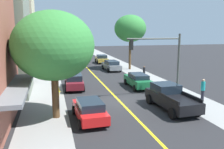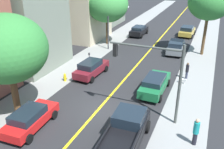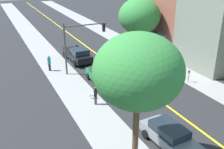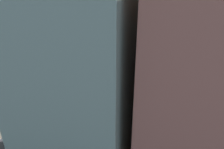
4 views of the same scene
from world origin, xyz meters
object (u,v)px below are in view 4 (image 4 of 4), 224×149
Objects in this scene: gold_sedan_right_curb at (28,56)px; pedestrian_black_shirt at (115,60)px; black_sedan_left_curb at (13,72)px; street_tree_left_near at (72,26)px; fire_hydrant at (132,96)px; small_dog at (121,64)px; parking_meter at (95,87)px; maroon_sedan_left_curb at (119,85)px; street_lamp at (52,59)px; grey_sedan_right_curb at (70,61)px; street_tree_left_far at (30,51)px; traffic_light_mast at (162,49)px; red_sedan_left_curb at (194,94)px; black_pickup_truck at (184,71)px; street_tree_right_corner at (191,66)px; green_sedan_right_curb at (135,67)px; pedestrian_teal_shirt at (173,61)px.

gold_sedan_right_curb is 16.16m from pedestrian_black_shirt.
gold_sedan_right_curb reaches higher than black_sedan_left_curb.
street_tree_left_near reaches higher than black_sedan_left_curb.
fire_hydrant is 1.05× the size of small_dog.
maroon_sedan_left_curb reaches higher than parking_meter.
street_lamp reaches higher than parking_meter.
grey_sedan_right_curb is at bearing 179.16° from pedestrian_black_shirt.
street_lamp reaches higher than maroon_sedan_left_curb.
maroon_sedan_left_curb is at bearing -77.77° from street_lamp.
maroon_sedan_left_curb is at bearing 144.79° from grey_sedan_right_curb.
pedestrian_black_shirt is (2.31, -7.52, 0.11)m from grey_sedan_right_curb.
street_tree_left_far is 1.35× the size of traffic_light_mast.
pedestrian_black_shirt is at bearing -99.99° from traffic_light_mast.
street_lamp is 1.56× the size of red_sedan_left_curb.
black_pickup_truck is at bearing -29.10° from pedestrian_black_shirt.
small_dog is (10.78, 9.87, -4.67)m from street_tree_right_corner.
street_tree_right_corner is at bearing -62.75° from pedestrian_black_shirt.
street_tree_left_near reaches higher than pedestrian_black_shirt.
street_tree_left_near is 1.71× the size of grey_sedan_right_curb.
maroon_sedan_left_curb is at bearing -1.58° from red_sedan_left_curb.
gold_sedan_right_curb is at bearing 40.52° from street_tree_left_far.
parking_meter is 9.08m from green_sedan_right_curb.
gold_sedan_right_curb is at bearing 71.76° from street_tree_right_corner.
street_tree_left_far is 7.93m from black_sedan_left_curb.
street_tree_left_far reaches higher than black_pickup_truck.
fire_hydrant is 11.22m from street_lamp.
black_sedan_left_curb is 17.14m from small_dog.
maroon_sedan_left_curb reaches higher than black_sedan_left_curb.
street_tree_right_corner is 11.64m from parking_meter.
parking_meter is at bearing -39.87° from traffic_light_mast.
parking_meter reaches higher than fire_hydrant.
gold_sedan_right_curb reaches higher than fire_hydrant.
pedestrian_teal_shirt is 2.47× the size of small_dog.
small_dog is at bearing -14.29° from black_pickup_truck.
street_tree_left_far is at bearing 92.50° from street_tree_right_corner.
green_sedan_right_curb reaches higher than small_dog.
green_sedan_right_curb is at bearing -177.84° from gold_sedan_right_curb.
grey_sedan_right_curb is at bearing 13.16° from street_lamp.
small_dog is (8.72, 1.72, -0.45)m from maroon_sedan_left_curb.
pedestrian_teal_shirt is at bearing -154.09° from black_sedan_left_curb.
green_sedan_right_curb is at bearing -48.00° from pedestrian_black_shirt.
street_tree_left_near is 23.11m from red_sedan_left_curb.
parking_meter is at bearing -88.12° from street_lamp.
black_sedan_left_curb is at bearing 137.12° from small_dog.
parking_meter is 1.74× the size of small_dog.
street_tree_left_far is at bearing -141.16° from pedestrian_black_shirt.
street_lamp is (1.05, -2.16, -1.11)m from street_tree_left_far.
grey_sedan_right_curb is 0.88× the size of black_pickup_truck.
street_tree_left_near is at bearing -11.69° from black_pickup_truck.
street_tree_left_near reaches higher than pedestrian_teal_shirt.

